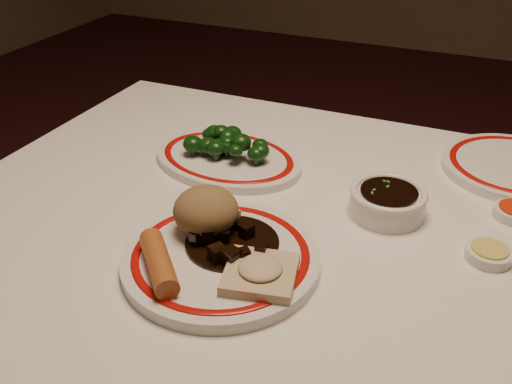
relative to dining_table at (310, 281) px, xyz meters
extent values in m
cube|color=white|center=(0.00, 0.00, 0.07)|extent=(1.20, 0.90, 0.04)
cylinder|color=black|center=(-0.54, 0.39, -0.30)|extent=(0.06, 0.06, 0.71)
cylinder|color=silver|center=(-0.09, -0.12, 0.10)|extent=(0.33, 0.33, 0.02)
torus|color=#9E0C08|center=(-0.09, -0.12, 0.11)|extent=(0.29, 0.29, 0.00)
ellipsoid|color=olive|center=(-0.14, -0.08, 0.14)|extent=(0.09, 0.09, 0.07)
cylinder|color=#AE5F2A|center=(-0.15, -0.19, 0.13)|extent=(0.10, 0.11, 0.03)
cube|color=#C5B28B|center=(-0.02, -0.15, 0.12)|extent=(0.11, 0.11, 0.01)
ellipsoid|color=#C5B28B|center=(-0.02, -0.15, 0.13)|extent=(0.06, 0.06, 0.02)
cylinder|color=black|center=(-0.09, -0.09, 0.11)|extent=(0.13, 0.13, 0.00)
cube|color=black|center=(-0.09, -0.06, 0.12)|extent=(0.02, 0.02, 0.01)
cube|color=black|center=(-0.14, -0.09, 0.12)|extent=(0.02, 0.02, 0.01)
cube|color=black|center=(-0.07, -0.14, 0.13)|extent=(0.03, 0.03, 0.02)
cube|color=black|center=(-0.13, -0.12, 0.13)|extent=(0.02, 0.02, 0.01)
cube|color=black|center=(-0.05, -0.13, 0.12)|extent=(0.02, 0.02, 0.01)
cube|color=black|center=(-0.07, -0.07, 0.12)|extent=(0.02, 0.02, 0.02)
cube|color=black|center=(-0.09, -0.14, 0.12)|extent=(0.03, 0.03, 0.02)
cube|color=black|center=(-0.12, -0.11, 0.13)|extent=(0.02, 0.02, 0.02)
cube|color=black|center=(-0.04, -0.11, 0.12)|extent=(0.02, 0.02, 0.02)
cube|color=black|center=(-0.10, -0.10, 0.12)|extent=(0.02, 0.02, 0.02)
cube|color=beige|center=(-0.11, -0.05, 0.13)|extent=(0.02, 0.02, 0.01)
cube|color=beige|center=(-0.11, -0.07, 0.13)|extent=(0.02, 0.02, 0.01)
torus|color=#9E0C08|center=(-0.21, 0.15, 0.11)|extent=(0.27, 0.27, 0.00)
cylinder|color=#23471C|center=(-0.26, 0.18, 0.11)|extent=(0.01, 0.01, 0.01)
ellipsoid|color=#0D340D|center=(-0.26, 0.18, 0.13)|extent=(0.03, 0.03, 0.02)
cylinder|color=#23471C|center=(-0.23, 0.14, 0.11)|extent=(0.01, 0.01, 0.01)
ellipsoid|color=#0D340D|center=(-0.23, 0.14, 0.13)|extent=(0.03, 0.03, 0.03)
cylinder|color=#23471C|center=(-0.23, 0.15, 0.11)|extent=(0.01, 0.01, 0.01)
ellipsoid|color=#0D340D|center=(-0.23, 0.15, 0.12)|extent=(0.03, 0.03, 0.03)
cylinder|color=#23471C|center=(-0.23, 0.13, 0.11)|extent=(0.01, 0.01, 0.01)
ellipsoid|color=#0D340D|center=(-0.23, 0.13, 0.13)|extent=(0.03, 0.03, 0.03)
cylinder|color=#23471C|center=(-0.25, 0.14, 0.11)|extent=(0.01, 0.01, 0.01)
ellipsoid|color=#0D340D|center=(-0.25, 0.14, 0.13)|extent=(0.04, 0.04, 0.03)
cylinder|color=#23471C|center=(-0.26, 0.18, 0.11)|extent=(0.01, 0.01, 0.01)
ellipsoid|color=#0D340D|center=(-0.26, 0.18, 0.13)|extent=(0.04, 0.04, 0.03)
cylinder|color=#23471C|center=(-0.27, 0.12, 0.11)|extent=(0.01, 0.01, 0.01)
ellipsoid|color=#0D340D|center=(-0.27, 0.12, 0.13)|extent=(0.04, 0.04, 0.03)
cylinder|color=#23471C|center=(-0.21, 0.15, 0.11)|extent=(0.01, 0.01, 0.01)
ellipsoid|color=#0D340D|center=(-0.21, 0.15, 0.13)|extent=(0.03, 0.03, 0.03)
cylinder|color=#23471C|center=(-0.24, 0.13, 0.11)|extent=(0.01, 0.01, 0.01)
ellipsoid|color=#0D340D|center=(-0.24, 0.13, 0.13)|extent=(0.03, 0.03, 0.02)
cylinder|color=#23471C|center=(-0.15, 0.15, 0.11)|extent=(0.01, 0.01, 0.01)
ellipsoid|color=#0D340D|center=(-0.15, 0.15, 0.13)|extent=(0.03, 0.03, 0.03)
cylinder|color=#23471C|center=(-0.21, 0.14, 0.11)|extent=(0.01, 0.01, 0.01)
ellipsoid|color=#0D340D|center=(-0.21, 0.14, 0.13)|extent=(0.04, 0.04, 0.03)
cylinder|color=#23471C|center=(-0.15, 0.14, 0.11)|extent=(0.01, 0.01, 0.01)
ellipsoid|color=#0D340D|center=(-0.15, 0.14, 0.13)|extent=(0.03, 0.03, 0.03)
cylinder|color=#23471C|center=(-0.16, 0.17, 0.11)|extent=(0.01, 0.01, 0.01)
ellipsoid|color=#0D340D|center=(-0.16, 0.17, 0.13)|extent=(0.03, 0.03, 0.02)
ellipsoid|color=#0D340D|center=(-0.23, 0.16, 0.15)|extent=(0.03, 0.03, 0.02)
ellipsoid|color=#0D340D|center=(-0.22, 0.18, 0.14)|extent=(0.04, 0.04, 0.03)
ellipsoid|color=#0D340D|center=(-0.18, 0.12, 0.13)|extent=(0.03, 0.03, 0.02)
ellipsoid|color=#0D340D|center=(-0.18, 0.14, 0.14)|extent=(0.04, 0.04, 0.03)
ellipsoid|color=#0D340D|center=(-0.21, 0.14, 0.14)|extent=(0.03, 0.03, 0.02)
ellipsoid|color=#0D340D|center=(-0.22, 0.16, 0.14)|extent=(0.03, 0.03, 0.03)
ellipsoid|color=#0D340D|center=(-0.18, 0.14, 0.14)|extent=(0.03, 0.03, 0.02)
cylinder|color=silver|center=(0.09, 0.10, 0.11)|extent=(0.12, 0.12, 0.04)
cylinder|color=black|center=(0.09, 0.10, 0.13)|extent=(0.09, 0.09, 0.00)
cylinder|color=silver|center=(0.24, 0.04, 0.10)|extent=(0.06, 0.06, 0.02)
cylinder|color=#CCC254|center=(0.24, 0.04, 0.11)|extent=(0.05, 0.05, 0.00)
camera|label=1|loc=(0.20, -0.67, 0.58)|focal=40.00mm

